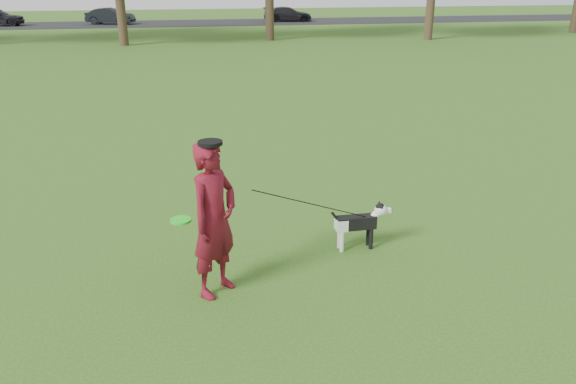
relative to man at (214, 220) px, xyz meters
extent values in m
plane|color=#285116|center=(1.32, 0.36, -0.90)|extent=(120.00, 120.00, 0.00)
cube|color=black|center=(1.32, 40.36, -0.89)|extent=(120.00, 7.00, 0.02)
imported|color=#5B0D1C|center=(0.00, 0.00, 0.00)|extent=(0.77, 0.77, 1.81)
cube|color=black|center=(1.91, 0.73, -0.52)|extent=(0.53, 0.17, 0.18)
cube|color=white|center=(1.71, 0.73, -0.53)|extent=(0.15, 0.17, 0.16)
cylinder|color=white|center=(1.71, 0.67, -0.76)|extent=(0.05, 0.05, 0.29)
cylinder|color=white|center=(1.71, 0.79, -0.76)|extent=(0.05, 0.05, 0.29)
cylinder|color=black|center=(2.12, 0.67, -0.76)|extent=(0.05, 0.05, 0.29)
cylinder|color=black|center=(2.12, 0.79, -0.76)|extent=(0.05, 0.05, 0.29)
cylinder|color=white|center=(2.15, 0.73, -0.48)|extent=(0.18, 0.11, 0.19)
sphere|color=white|center=(2.25, 0.73, -0.37)|extent=(0.17, 0.17, 0.17)
sphere|color=black|center=(2.24, 0.73, -0.34)|extent=(0.13, 0.13, 0.13)
cube|color=white|center=(2.34, 0.73, -0.39)|extent=(0.11, 0.06, 0.06)
sphere|color=black|center=(2.40, 0.73, -0.39)|extent=(0.04, 0.04, 0.04)
cone|color=black|center=(2.24, 0.69, -0.29)|extent=(0.06, 0.06, 0.07)
cone|color=black|center=(2.24, 0.77, -0.29)|extent=(0.06, 0.06, 0.07)
cylinder|color=black|center=(1.66, 0.73, -0.46)|extent=(0.18, 0.04, 0.24)
cylinder|color=black|center=(2.10, 0.73, -0.47)|extent=(0.12, 0.12, 0.02)
imported|color=black|center=(-4.56, 40.36, -0.30)|extent=(3.78, 2.29, 1.18)
imported|color=black|center=(9.13, 40.36, -0.32)|extent=(3.97, 1.87, 1.12)
cylinder|color=#1BDC1C|center=(-0.36, -0.06, 0.06)|extent=(0.23, 0.23, 0.02)
cylinder|color=black|center=(0.00, 0.00, 0.89)|extent=(0.26, 0.26, 0.04)
cylinder|color=#38281C|center=(-2.68, 25.86, 1.20)|extent=(0.48, 0.48, 4.20)
camera|label=1|loc=(-0.35, -5.75, 2.54)|focal=35.00mm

